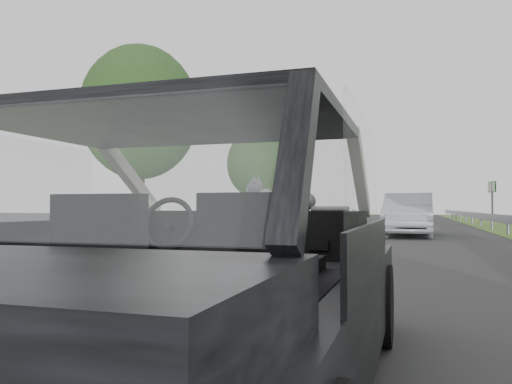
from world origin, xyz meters
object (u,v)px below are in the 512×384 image
Objects in this scene: cat at (286,199)px; other_car at (408,214)px; subject_car at (205,262)px; highway_sign at (492,204)px.

other_car is at bearing 100.49° from cat.
cat is at bearing 64.42° from subject_car.
highway_sign is (4.72, 25.65, 0.12)m from cat.
subject_car is at bearing -115.87° from highway_sign.
cat is at bearing -91.17° from other_car.
highway_sign is at bearing 68.93° from other_car.
cat is 0.22× the size of highway_sign.
subject_car is 16.15m from other_car.
other_car is (0.90, 16.13, 0.04)m from subject_car.
subject_car is 0.86× the size of other_car.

